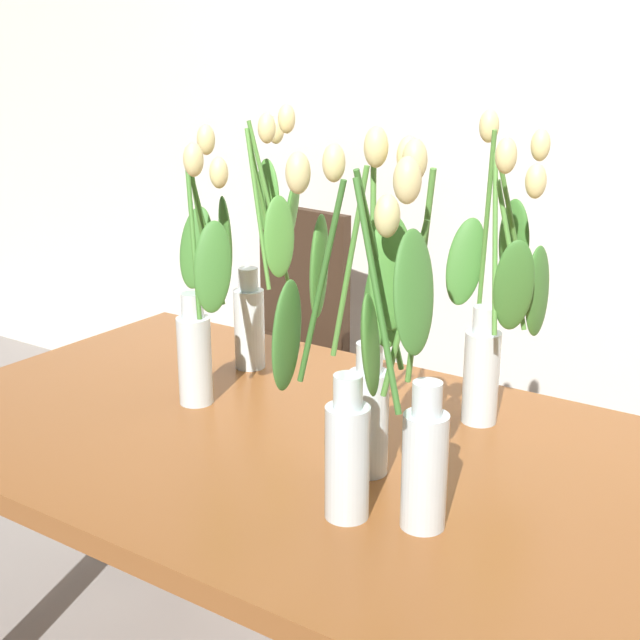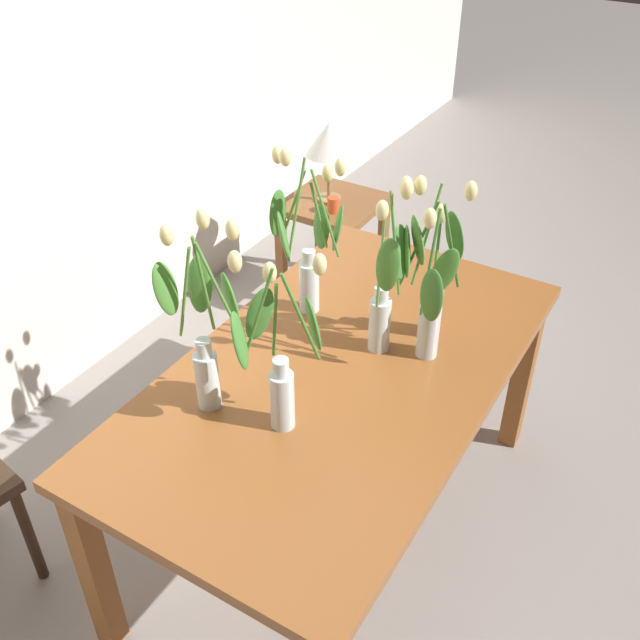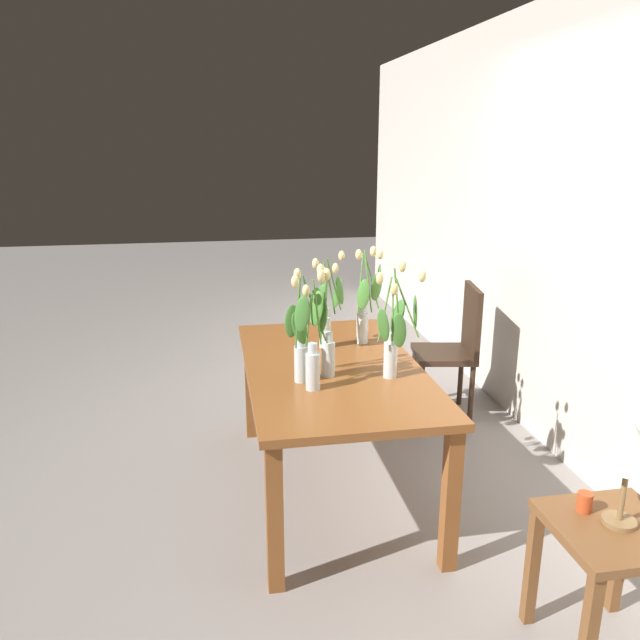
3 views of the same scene
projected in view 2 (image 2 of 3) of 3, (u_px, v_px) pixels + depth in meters
name	position (u px, v px, depth m)	size (l,w,h in m)	color
ground_plane	(337.00, 524.00, 2.66)	(18.00, 18.00, 0.00)	gray
dining_table	(340.00, 391.00, 2.28)	(1.60, 0.90, 0.74)	brown
tulip_vase_0	(429.00, 296.00, 2.17)	(0.24, 0.21, 0.56)	silver
tulip_vase_1	(204.00, 337.00, 1.99)	(0.20, 0.19, 0.58)	silver
tulip_vase_2	(385.00, 299.00, 2.19)	(0.19, 0.12, 0.58)	silver
tulip_vase_3	(278.00, 364.00, 1.92)	(0.23, 0.21, 0.55)	silver
tulip_vase_4	(308.00, 249.00, 2.37)	(0.22, 0.25, 0.58)	silver
tulip_vase_5	(431.00, 288.00, 2.25)	(0.16, 0.19, 0.56)	silver
side_table	(333.00, 222.00, 3.63)	(0.44, 0.44, 0.55)	brown
table_lamp	(329.00, 141.00, 3.39)	(0.22, 0.22, 0.40)	olive
pillar_candle	(333.00, 205.00, 3.45)	(0.06, 0.06, 0.07)	#CC4C23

